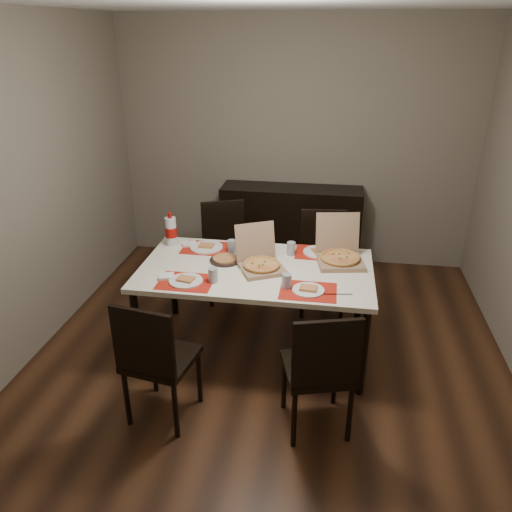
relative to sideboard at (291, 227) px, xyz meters
name	(u,v)px	position (x,y,z in m)	size (l,w,h in m)	color
ground	(268,358)	(0.00, -1.78, -0.46)	(3.80, 4.00, 0.02)	#442615
room_walls	(279,132)	(0.00, -1.35, 1.28)	(3.84, 4.02, 2.62)	gray
sideboard	(291,227)	(0.00, 0.00, 0.00)	(1.50, 0.40, 0.90)	black
dining_table	(256,275)	(-0.12, -1.67, 0.23)	(1.80, 1.00, 0.75)	white
chair_near_left	(155,357)	(-0.63, -2.60, 0.06)	(0.49, 0.49, 0.93)	black
chair_near_right	(321,368)	(0.43, -2.54, 0.06)	(0.52, 0.52, 0.93)	black
chair_far_left	(225,246)	(-0.57, -0.75, 0.06)	(0.54, 0.54, 0.93)	black
chair_far_right	(322,257)	(0.38, -0.86, 0.06)	(0.46, 0.46, 0.93)	black
setting_near_left	(190,279)	(-0.56, -1.98, 0.32)	(0.46, 0.30, 0.11)	red
setting_near_right	(302,288)	(0.26, -1.98, 0.32)	(0.51, 0.30, 0.11)	red
setting_far_left	(210,247)	(-0.56, -1.37, 0.32)	(0.49, 0.30, 0.11)	red
setting_far_right	(313,251)	(0.30, -1.33, 0.32)	(0.51, 0.30, 0.11)	red
napkin_loose	(250,271)	(-0.16, -1.75, 0.31)	(0.12, 0.11, 0.02)	white
pizza_box_center	(260,262)	(-0.09, -1.68, 0.35)	(0.44, 0.46, 0.32)	#927154
pizza_box_right	(339,255)	(0.52, -1.45, 0.36)	(0.41, 0.44, 0.35)	#927154
faina_plate	(225,260)	(-0.38, -1.59, 0.31)	(0.25, 0.25, 0.03)	black
dip_bowl	(266,257)	(-0.06, -1.49, 0.31)	(0.12, 0.12, 0.03)	white
soda_bottle	(171,231)	(-0.90, -1.34, 0.42)	(0.10, 0.10, 0.29)	silver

